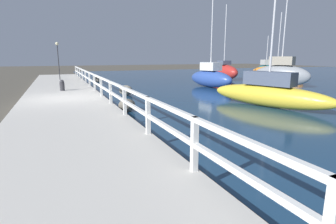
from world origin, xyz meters
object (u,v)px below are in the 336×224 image
object	(u,v)px
sailboat_teal	(266,69)
sailboat_yellow	(268,93)
sailboat_orange	(277,71)
dock_lamp	(58,52)
sailboat_gray	(281,74)
sailboat_blue	(210,77)
mooring_bollard	(62,85)
sailboat_red	(224,72)

from	to	relation	value
sailboat_teal	sailboat_yellow	xyz separation A→B (m)	(-16.24, -17.39, -0.12)
sailboat_orange	sailboat_yellow	world-z (taller)	sailboat_orange
dock_lamp	sailboat_gray	bearing A→B (deg)	-28.84
sailboat_blue	mooring_bollard	bearing A→B (deg)	176.82
sailboat_orange	sailboat_yellow	distance (m)	17.77
sailboat_orange	dock_lamp	bearing A→B (deg)	156.67
sailboat_orange	sailboat_yellow	size ratio (longest dim) A/B	1.14
sailboat_blue	sailboat_gray	size ratio (longest dim) A/B	1.03
sailboat_red	sailboat_teal	world-z (taller)	sailboat_red
sailboat_orange	sailboat_gray	xyz separation A→B (m)	(-5.86, -6.17, 0.21)
mooring_bollard	sailboat_yellow	size ratio (longest dim) A/B	0.10
sailboat_red	sailboat_yellow	world-z (taller)	sailboat_red
mooring_bollard	sailboat_orange	xyz separation A→B (m)	(21.26, 5.41, 0.08)
mooring_bollard	dock_lamp	xyz separation A→B (m)	(0.02, 7.70, 1.94)
sailboat_yellow	sailboat_orange	bearing A→B (deg)	26.60
mooring_bollard	sailboat_gray	world-z (taller)	sailboat_gray
dock_lamp	sailboat_teal	size ratio (longest dim) A/B	0.63
dock_lamp	sailboat_teal	distance (m)	24.83
mooring_bollard	sailboat_orange	distance (m)	21.94
sailboat_gray	sailboat_yellow	world-z (taller)	sailboat_gray
sailboat_blue	sailboat_gray	world-z (taller)	sailboat_blue
mooring_bollard	sailboat_teal	distance (m)	26.79
dock_lamp	sailboat_gray	distance (m)	17.62
sailboat_blue	sailboat_orange	distance (m)	11.95
dock_lamp	sailboat_teal	xyz separation A→B (m)	(24.59, 2.86, -1.86)
dock_lamp	sailboat_yellow	world-z (taller)	sailboat_yellow
mooring_bollard	dock_lamp	bearing A→B (deg)	89.82
mooring_bollard	sailboat_blue	distance (m)	10.24
sailboat_blue	sailboat_gray	xyz separation A→B (m)	(5.19, -1.62, 0.20)
mooring_bollard	sailboat_orange	world-z (taller)	sailboat_orange
sailboat_blue	sailboat_orange	xyz separation A→B (m)	(11.05, 4.55, -0.01)
sailboat_blue	sailboat_gray	bearing A→B (deg)	-25.30
sailboat_blue	sailboat_orange	size ratio (longest dim) A/B	1.20
mooring_bollard	sailboat_teal	world-z (taller)	sailboat_teal
mooring_bollard	sailboat_blue	xyz separation A→B (m)	(10.20, 0.86, 0.09)
sailboat_red	dock_lamp	bearing A→B (deg)	174.09
dock_lamp	sailboat_orange	size ratio (longest dim) A/B	0.46
sailboat_red	sailboat_gray	bearing A→B (deg)	-84.56
sailboat_teal	sailboat_red	bearing A→B (deg)	-135.27
sailboat_gray	sailboat_red	distance (m)	6.66
mooring_bollard	dock_lamp	distance (m)	7.94
sailboat_orange	sailboat_gray	world-z (taller)	sailboat_gray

